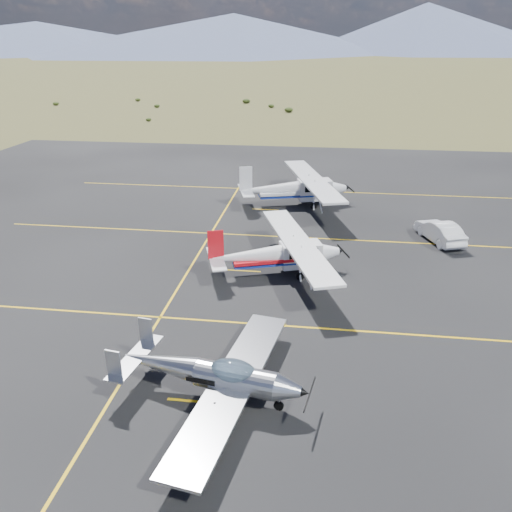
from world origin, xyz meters
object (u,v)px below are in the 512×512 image
(aircraft_cessna, at_px, (278,253))
(aircraft_low_wing, at_px, (215,375))
(sedan, at_px, (440,231))
(aircraft_plain, at_px, (296,188))

(aircraft_cessna, bearing_deg, aircraft_low_wing, -115.52)
(sedan, bearing_deg, aircraft_cessna, 13.29)
(aircraft_cessna, distance_m, sedan, 11.50)
(aircraft_plain, relative_size, sedan, 3.05)
(aircraft_low_wing, distance_m, aircraft_plain, 23.06)
(sedan, bearing_deg, aircraft_plain, -52.49)
(aircraft_low_wing, height_order, aircraft_cessna, aircraft_cessna)
(aircraft_low_wing, relative_size, aircraft_cessna, 0.88)
(aircraft_cessna, distance_m, aircraft_plain, 12.44)
(aircraft_plain, distance_m, sedan, 11.44)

